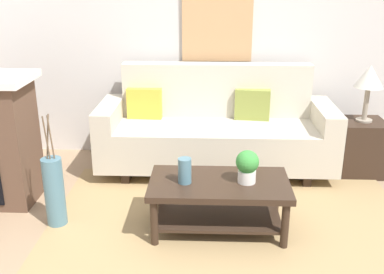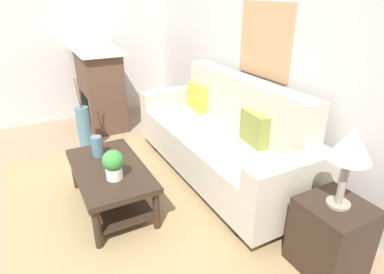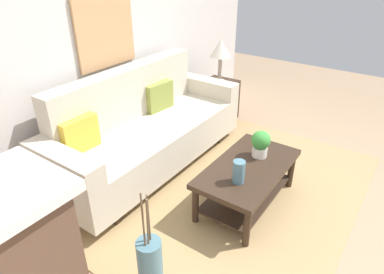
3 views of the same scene
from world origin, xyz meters
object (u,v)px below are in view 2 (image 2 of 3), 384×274
(potted_plant_tabletop, at_px, (113,164))
(table_lamp, at_px, (351,148))
(throw_pillow_mustard, at_px, (198,97))
(floor_vase, at_px, (84,130))
(framed_painting, at_px, (264,40))
(throw_pillow_olive, at_px, (255,128))
(tabletop_vase, at_px, (97,146))
(fireplace, at_px, (100,88))
(side_table, at_px, (330,237))
(coffee_table, at_px, (110,178))
(couch, at_px, (222,140))

(potted_plant_tabletop, height_order, table_lamp, table_lamp)
(throw_pillow_mustard, bearing_deg, floor_vase, -113.16)
(floor_vase, bearing_deg, table_lamp, 22.65)
(framed_painting, bearing_deg, floor_vase, -128.38)
(throw_pillow_olive, relative_size, floor_vase, 0.61)
(tabletop_vase, xyz_separation_m, fireplace, (-1.84, 0.48, 0.06))
(throw_pillow_olive, xyz_separation_m, framed_painting, (-0.38, 0.34, 0.75))
(throw_pillow_olive, height_order, side_table, throw_pillow_olive)
(floor_vase, bearing_deg, side_table, 22.65)
(coffee_table, bearing_deg, throw_pillow_mustard, 119.68)
(throw_pillow_mustard, xyz_separation_m, tabletop_vase, (0.50, -1.38, -0.15))
(throw_pillow_mustard, distance_m, potted_plant_tabletop, 1.67)
(couch, xyz_separation_m, tabletop_vase, (-0.25, -1.25, 0.10))
(throw_pillow_mustard, bearing_deg, side_table, -3.84)
(coffee_table, bearing_deg, table_lamp, 39.04)
(tabletop_vase, xyz_separation_m, framed_painting, (0.25, 1.72, 0.90))
(potted_plant_tabletop, distance_m, table_lamp, 1.79)
(throw_pillow_olive, relative_size, side_table, 0.64)
(tabletop_vase, bearing_deg, throw_pillow_olive, 65.47)
(tabletop_vase, xyz_separation_m, side_table, (1.74, 1.23, -0.25))
(fireplace, xyz_separation_m, framed_painting, (2.09, 1.24, 0.85))
(potted_plant_tabletop, bearing_deg, framed_painting, 97.65)
(couch, xyz_separation_m, fireplace, (-2.09, -0.78, 0.15))
(couch, bearing_deg, framed_painting, 90.00)
(potted_plant_tabletop, distance_m, floor_vase, 1.57)
(table_lamp, bearing_deg, couch, 179.02)
(couch, relative_size, side_table, 4.24)
(potted_plant_tabletop, bearing_deg, floor_vase, 178.88)
(table_lamp, distance_m, floor_vase, 3.12)
(couch, relative_size, throw_pillow_olive, 6.60)
(couch, height_order, floor_vase, couch)
(potted_plant_tabletop, bearing_deg, tabletop_vase, -176.62)
(couch, xyz_separation_m, potted_plant_tabletop, (0.23, -1.23, 0.14))
(coffee_table, distance_m, floor_vase, 1.33)
(couch, xyz_separation_m, floor_vase, (-1.32, -1.20, -0.14))
(coffee_table, bearing_deg, couch, 90.72)
(throw_pillow_mustard, xyz_separation_m, floor_vase, (-0.56, -1.32, -0.39))
(throw_pillow_mustard, bearing_deg, potted_plant_tabletop, -54.08)
(tabletop_vase, relative_size, table_lamp, 0.35)
(throw_pillow_olive, bearing_deg, throw_pillow_mustard, 180.00)
(throw_pillow_mustard, xyz_separation_m, table_lamp, (2.24, -0.15, 0.31))
(couch, xyz_separation_m, throw_pillow_mustard, (-0.75, 0.12, 0.25))
(couch, relative_size, floor_vase, 4.04)
(framed_painting, bearing_deg, throw_pillow_mustard, -155.58)
(coffee_table, xyz_separation_m, side_table, (1.47, 1.19, -0.03))
(floor_vase, bearing_deg, fireplace, 151.53)
(throw_pillow_olive, distance_m, potted_plant_tabletop, 1.36)
(side_table, bearing_deg, framed_painting, 161.74)
(throw_pillow_olive, height_order, floor_vase, throw_pillow_olive)
(throw_pillow_mustard, bearing_deg, fireplace, -146.08)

